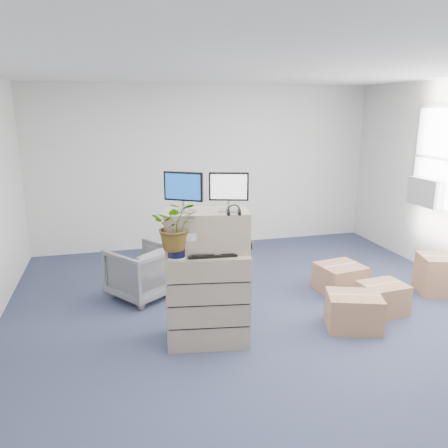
{
  "coord_description": "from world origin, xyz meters",
  "views": [
    {
      "loc": [
        -1.64,
        -3.97,
        2.36
      ],
      "look_at": [
        -0.49,
        0.4,
        1.19
      ],
      "focal_mm": 35.0,
      "sensor_mm": 36.0,
      "label": 1
    }
  ],
  "objects_px": {
    "monitor_right": "(229,190)",
    "potted_plant": "(176,232)",
    "monitor_left": "(183,190)",
    "office_chair": "(142,269)",
    "keyboard": "(212,254)",
    "water_bottle": "(213,238)",
    "filing_cabinet_lower": "(208,297)"
  },
  "relations": [
    {
      "from": "keyboard",
      "to": "office_chair",
      "type": "relative_size",
      "value": 0.65
    },
    {
      "from": "water_bottle",
      "to": "keyboard",
      "type": "bearing_deg",
      "value": -106.67
    },
    {
      "from": "filing_cabinet_lower",
      "to": "monitor_right",
      "type": "distance_m",
      "value": 1.15
    },
    {
      "from": "monitor_left",
      "to": "water_bottle",
      "type": "bearing_deg",
      "value": 27.55
    },
    {
      "from": "potted_plant",
      "to": "keyboard",
      "type": "bearing_deg",
      "value": -1.88
    },
    {
      "from": "keyboard",
      "to": "monitor_left",
      "type": "bearing_deg",
      "value": 150.87
    },
    {
      "from": "filing_cabinet_lower",
      "to": "potted_plant",
      "type": "bearing_deg",
      "value": -154.74
    },
    {
      "from": "monitor_left",
      "to": "office_chair",
      "type": "xyz_separation_m",
      "value": [
        -0.36,
        1.26,
        -1.25
      ]
    },
    {
      "from": "keyboard",
      "to": "office_chair",
      "type": "height_order",
      "value": "keyboard"
    },
    {
      "from": "filing_cabinet_lower",
      "to": "monitor_right",
      "type": "xyz_separation_m",
      "value": [
        0.22,
        -0.03,
        1.12
      ]
    },
    {
      "from": "filing_cabinet_lower",
      "to": "potted_plant",
      "type": "distance_m",
      "value": 0.82
    },
    {
      "from": "potted_plant",
      "to": "office_chair",
      "type": "bearing_deg",
      "value": 100.29
    },
    {
      "from": "potted_plant",
      "to": "office_chair",
      "type": "relative_size",
      "value": 0.74
    },
    {
      "from": "keyboard",
      "to": "water_bottle",
      "type": "height_order",
      "value": "water_bottle"
    },
    {
      "from": "monitor_left",
      "to": "filing_cabinet_lower",
      "type": "bearing_deg",
      "value": 16.48
    },
    {
      "from": "filing_cabinet_lower",
      "to": "office_chair",
      "type": "height_order",
      "value": "filing_cabinet_lower"
    },
    {
      "from": "monitor_left",
      "to": "monitor_right",
      "type": "xyz_separation_m",
      "value": [
        0.44,
        -0.09,
        -0.0
      ]
    },
    {
      "from": "potted_plant",
      "to": "office_chair",
      "type": "distance_m",
      "value": 1.68
    },
    {
      "from": "monitor_left",
      "to": "office_chair",
      "type": "relative_size",
      "value": 0.53
    },
    {
      "from": "monitor_left",
      "to": "potted_plant",
      "type": "xyz_separation_m",
      "value": [
        -0.11,
        -0.15,
        -0.38
      ]
    },
    {
      "from": "keyboard",
      "to": "water_bottle",
      "type": "distance_m",
      "value": 0.19
    },
    {
      "from": "filing_cabinet_lower",
      "to": "office_chair",
      "type": "relative_size",
      "value": 1.31
    },
    {
      "from": "monitor_left",
      "to": "monitor_right",
      "type": "relative_size",
      "value": 1.02
    },
    {
      "from": "water_bottle",
      "to": "office_chair",
      "type": "relative_size",
      "value": 0.36
    },
    {
      "from": "monitor_right",
      "to": "potted_plant",
      "type": "height_order",
      "value": "monitor_right"
    },
    {
      "from": "monitor_right",
      "to": "office_chair",
      "type": "bearing_deg",
      "value": 138.13
    },
    {
      "from": "monitor_left",
      "to": "water_bottle",
      "type": "relative_size",
      "value": 1.49
    },
    {
      "from": "water_bottle",
      "to": "potted_plant",
      "type": "xyz_separation_m",
      "value": [
        -0.39,
        -0.13,
        0.13
      ]
    },
    {
      "from": "monitor_left",
      "to": "potted_plant",
      "type": "relative_size",
      "value": 0.72
    },
    {
      "from": "monitor_right",
      "to": "water_bottle",
      "type": "height_order",
      "value": "monitor_right"
    },
    {
      "from": "office_chair",
      "to": "keyboard",
      "type": "bearing_deg",
      "value": 77.13
    },
    {
      "from": "filing_cabinet_lower",
      "to": "water_bottle",
      "type": "xyz_separation_m",
      "value": [
        0.07,
        0.04,
        0.62
      ]
    }
  ]
}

